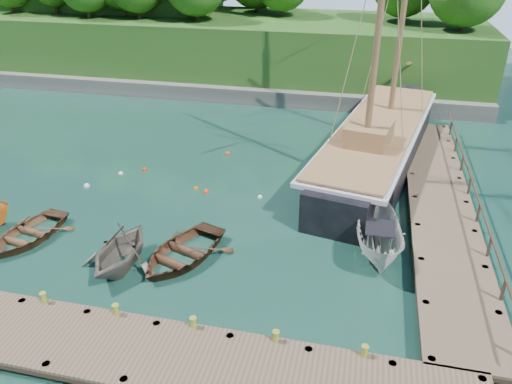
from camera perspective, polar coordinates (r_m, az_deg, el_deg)
ground at (r=23.29m, az=-7.53°, el=-7.06°), size 160.00×160.00×0.00m
dock_near at (r=17.81m, az=-8.69°, el=-18.41°), size 20.00×3.20×1.10m
dock_east at (r=28.19m, az=20.25°, el=-1.06°), size 3.20×24.00×1.10m
bollard_0 at (r=21.47m, az=-22.70°, el=-12.77°), size 0.26×0.26×0.45m
bollard_1 at (r=20.06m, az=-15.41°, el=-14.61°), size 0.26×0.26×0.45m
bollard_2 at (r=19.03m, az=-7.04°, el=-16.41°), size 0.26×0.26×0.45m
bollard_3 at (r=18.43m, az=2.24°, el=-17.99°), size 0.26×0.26×0.45m
bollard_4 at (r=18.30m, az=12.04°, el=-19.16°), size 0.26×0.26×0.45m
rowboat_0 at (r=26.53m, az=-24.44°, el=-4.88°), size 3.71×4.74×0.90m
rowboat_1 at (r=23.08m, az=-15.02°, el=-8.25°), size 3.68×4.23×2.16m
rowboat_2 at (r=23.04m, az=-8.37°, el=-7.55°), size 4.83×5.70×1.01m
cabin_boat_white at (r=23.76m, az=13.65°, el=-6.90°), size 2.56×5.48×2.04m
schooner at (r=32.57m, az=13.62°, el=5.00°), size 8.22×25.96×18.93m
mooring_buoy_0 at (r=30.62m, az=-18.76°, el=0.61°), size 0.35×0.35×0.35m
mooring_buoy_1 at (r=28.94m, az=-6.86°, el=0.37°), size 0.27×0.27×0.27m
mooring_buoy_2 at (r=28.49m, az=-5.71°, el=-0.03°), size 0.36×0.36×0.36m
mooring_buoy_3 at (r=27.78m, az=0.46°, el=-0.64°), size 0.28×0.28×0.28m
mooring_buoy_4 at (r=31.76m, az=-12.57°, el=2.45°), size 0.32×0.32×0.32m
mooring_buoy_5 at (r=33.35m, az=-3.25°, el=4.35°), size 0.32×0.32×0.32m
mooring_buoy_6 at (r=31.62m, az=-15.18°, el=2.01°), size 0.29×0.29×0.29m
headland at (r=53.66m, az=-9.61°, el=19.12°), size 51.00×19.31×12.90m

